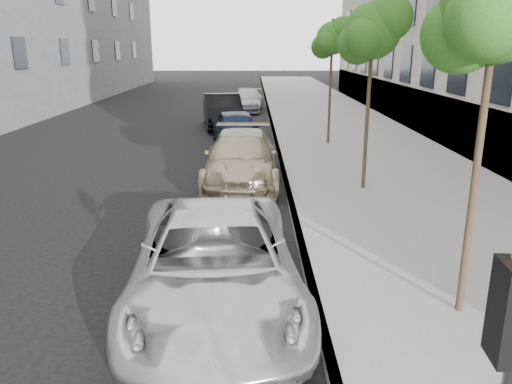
{
  "coord_description": "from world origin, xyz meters",
  "views": [
    {
      "loc": [
        0.23,
        -4.91,
        3.79
      ],
      "look_at": [
        0.28,
        2.92,
        1.5
      ],
      "focal_mm": 35.0,
      "sensor_mm": 36.0,
      "label": 1
    }
  ],
  "objects_px": {
    "sedan_black": "(223,111)",
    "sedan_rear": "(247,101)",
    "tree_near": "(499,8)",
    "tree_mid": "(374,31)",
    "minivan": "(215,263)",
    "sedan_blue": "(236,130)",
    "suv": "(241,159)",
    "tree_far": "(333,39)"
  },
  "relations": [
    {
      "from": "sedan_black",
      "to": "sedan_rear",
      "type": "relative_size",
      "value": 1.1
    },
    {
      "from": "tree_near",
      "to": "sedan_rear",
      "type": "xyz_separation_m",
      "value": [
        -3.33,
        24.22,
        -3.6
      ]
    },
    {
      "from": "tree_mid",
      "to": "minivan",
      "type": "bearing_deg",
      "value": -119.98
    },
    {
      "from": "minivan",
      "to": "sedan_rear",
      "type": "distance_m",
      "value": 23.89
    },
    {
      "from": "minivan",
      "to": "sedan_blue",
      "type": "height_order",
      "value": "minivan"
    },
    {
      "from": "tree_mid",
      "to": "sedan_rear",
      "type": "distance_m",
      "value": 18.37
    },
    {
      "from": "sedan_black",
      "to": "sedan_rear",
      "type": "distance_m",
      "value": 6.5
    },
    {
      "from": "minivan",
      "to": "suv",
      "type": "distance_m",
      "value": 7.13
    },
    {
      "from": "sedan_rear",
      "to": "minivan",
      "type": "bearing_deg",
      "value": -86.63
    },
    {
      "from": "tree_far",
      "to": "suv",
      "type": "relative_size",
      "value": 0.94
    },
    {
      "from": "tree_far",
      "to": "suv",
      "type": "xyz_separation_m",
      "value": [
        -3.33,
        -5.54,
        -3.35
      ]
    },
    {
      "from": "tree_far",
      "to": "suv",
      "type": "distance_m",
      "value": 7.28
    },
    {
      "from": "tree_mid",
      "to": "sedan_blue",
      "type": "height_order",
      "value": "tree_mid"
    },
    {
      "from": "sedan_blue",
      "to": "sedan_rear",
      "type": "height_order",
      "value": "sedan_blue"
    },
    {
      "from": "tree_near",
      "to": "sedan_rear",
      "type": "distance_m",
      "value": 24.71
    },
    {
      "from": "sedan_black",
      "to": "sedan_blue",
      "type": "bearing_deg",
      "value": -88.93
    },
    {
      "from": "tree_near",
      "to": "sedan_blue",
      "type": "distance_m",
      "value": 13.66
    },
    {
      "from": "sedan_rear",
      "to": "sedan_blue",
      "type": "bearing_deg",
      "value": -87.57
    },
    {
      "from": "tree_far",
      "to": "minivan",
      "type": "distance_m",
      "value": 13.58
    },
    {
      "from": "minivan",
      "to": "sedan_black",
      "type": "height_order",
      "value": "sedan_black"
    },
    {
      "from": "sedan_blue",
      "to": "sedan_black",
      "type": "xyz_separation_m",
      "value": [
        -0.82,
        5.13,
        0.08
      ]
    },
    {
      "from": "minivan",
      "to": "tree_far",
      "type": "bearing_deg",
      "value": 69.91
    },
    {
      "from": "tree_near",
      "to": "tree_mid",
      "type": "bearing_deg",
      "value": 90.0
    },
    {
      "from": "sedan_blue",
      "to": "tree_far",
      "type": "bearing_deg",
      "value": -1.89
    },
    {
      "from": "suv",
      "to": "sedan_blue",
      "type": "bearing_deg",
      "value": 93.88
    },
    {
      "from": "minivan",
      "to": "tree_near",
      "type": "bearing_deg",
      "value": -9.75
    },
    {
      "from": "suv",
      "to": "sedan_black",
      "type": "xyz_separation_m",
      "value": [
        -1.12,
        10.36,
        0.07
      ]
    },
    {
      "from": "suv",
      "to": "sedan_black",
      "type": "distance_m",
      "value": 10.42
    },
    {
      "from": "sedan_blue",
      "to": "sedan_rear",
      "type": "bearing_deg",
      "value": 81.67
    },
    {
      "from": "tree_near",
      "to": "suv",
      "type": "xyz_separation_m",
      "value": [
        -3.33,
        7.46,
        -3.51
      ]
    },
    {
      "from": "minivan",
      "to": "sedan_rear",
      "type": "relative_size",
      "value": 1.18
    },
    {
      "from": "sedan_black",
      "to": "tree_mid",
      "type": "bearing_deg",
      "value": -76.54
    },
    {
      "from": "tree_near",
      "to": "sedan_black",
      "type": "height_order",
      "value": "tree_near"
    },
    {
      "from": "tree_mid",
      "to": "sedan_black",
      "type": "bearing_deg",
      "value": 111.44
    },
    {
      "from": "sedan_rear",
      "to": "sedan_black",
      "type": "bearing_deg",
      "value": -96.0
    },
    {
      "from": "tree_near",
      "to": "suv",
      "type": "distance_m",
      "value": 8.89
    },
    {
      "from": "sedan_black",
      "to": "sedan_rear",
      "type": "bearing_deg",
      "value": 72.09
    },
    {
      "from": "tree_near",
      "to": "suv",
      "type": "relative_size",
      "value": 0.98
    },
    {
      "from": "tree_near",
      "to": "minivan",
      "type": "xyz_separation_m",
      "value": [
        -3.56,
        0.33,
        -3.51
      ]
    },
    {
      "from": "tree_mid",
      "to": "sedan_rear",
      "type": "height_order",
      "value": "tree_mid"
    },
    {
      "from": "tree_near",
      "to": "minivan",
      "type": "relative_size",
      "value": 0.95
    },
    {
      "from": "tree_near",
      "to": "sedan_black",
      "type": "bearing_deg",
      "value": 104.01
    }
  ]
}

